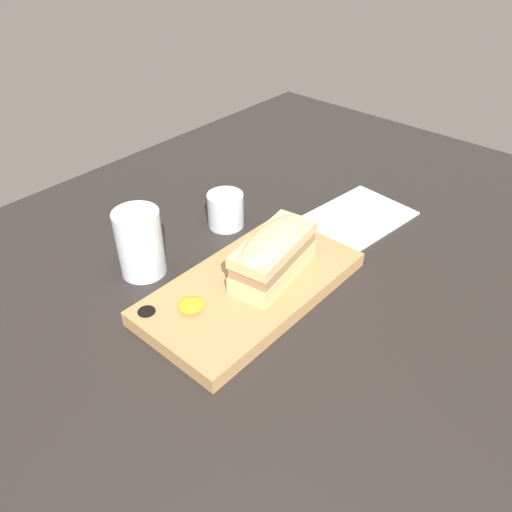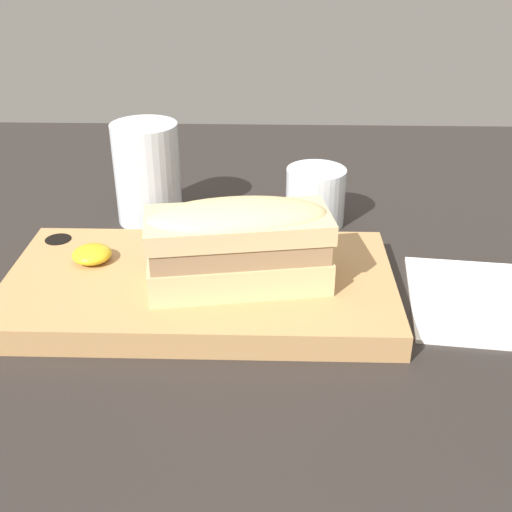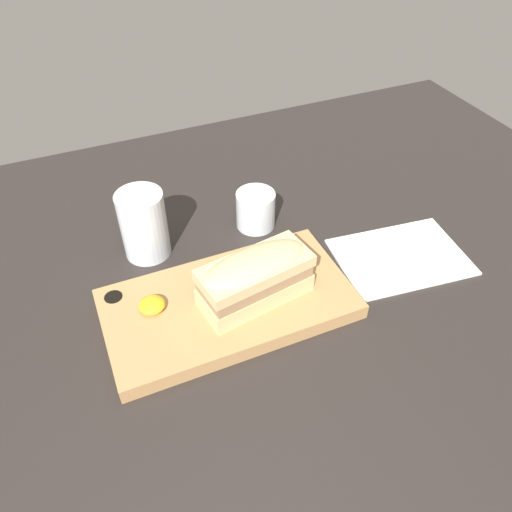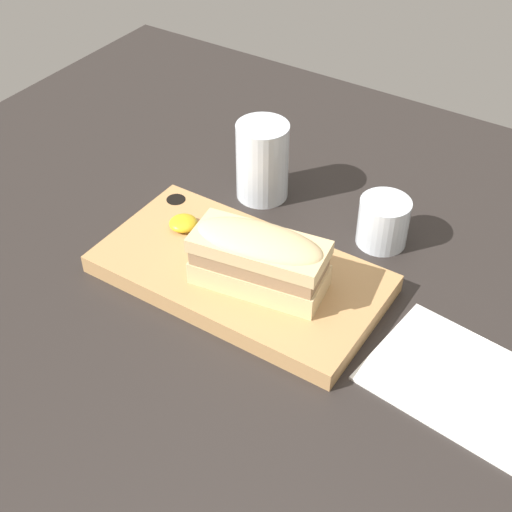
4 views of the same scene
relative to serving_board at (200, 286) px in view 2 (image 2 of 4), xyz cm
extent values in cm
cube|color=#282321|center=(9.47, 5.91, -2.30)|extent=(146.89, 104.10, 2.00)
cube|color=tan|center=(0.08, -0.04, 0.00)|extent=(37.44, 19.71, 2.60)
cylinder|color=black|center=(-15.88, 7.06, 0.71)|extent=(2.76, 2.76, 1.30)
cube|color=#DBBC84|center=(3.93, -1.43, 2.86)|extent=(17.64, 9.69, 3.13)
cube|color=#9E7A56|center=(3.93, -1.43, 5.43)|extent=(16.93, 9.31, 2.01)
cube|color=#DBBC84|center=(3.93, -1.43, 7.37)|extent=(17.64, 9.69, 1.88)
ellipsoid|color=#DBBC84|center=(3.93, -1.43, 8.16)|extent=(17.28, 9.50, 2.82)
ellipsoid|color=gold|center=(-10.97, 2.45, 2.08)|extent=(3.92, 3.92, 1.57)
cylinder|color=silver|center=(-7.96, 18.04, 4.71)|extent=(7.84, 7.84, 12.03)
cylinder|color=silver|center=(-7.96, 18.04, 1.60)|extent=(6.90, 6.90, 5.41)
cylinder|color=silver|center=(12.15, 17.57, 2.14)|extent=(7.09, 7.09, 6.89)
cylinder|color=#33050F|center=(12.15, 17.57, 1.18)|extent=(6.39, 6.39, 4.57)
camera|label=1|loc=(-46.46, -42.06, 53.27)|focal=35.00mm
camera|label=2|loc=(7.02, -53.47, 32.40)|focal=45.00mm
camera|label=3|loc=(-16.29, -48.82, 56.98)|focal=35.00mm
camera|label=4|loc=(39.35, -57.04, 62.82)|focal=50.00mm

